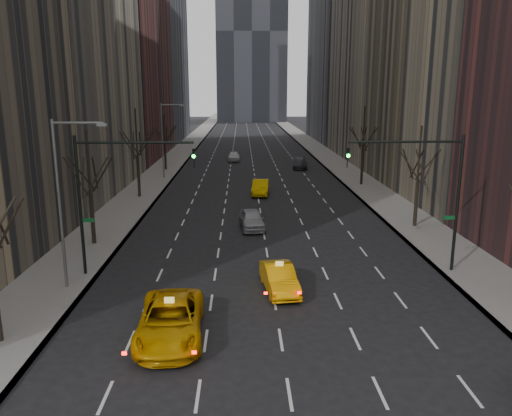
{
  "coord_description": "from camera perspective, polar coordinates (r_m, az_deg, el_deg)",
  "views": [
    {
      "loc": [
        -1.64,
        -15.71,
        10.5
      ],
      "look_at": [
        -0.78,
        14.14,
        3.5
      ],
      "focal_mm": 35.0,
      "sensor_mm": 36.0,
      "label": 1
    }
  ],
  "objects": [
    {
      "name": "tree_rw_b",
      "position": [
        40.67,
        18.0,
        2.95
      ],
      "size": [
        3.36,
        3.5,
        7.82
      ],
      "color": "black",
      "rests_on": "ground"
    },
    {
      "name": "tree_lw_b",
      "position": [
        35.91,
        -18.39,
        1.63
      ],
      "size": [
        3.36,
        3.5,
        7.82
      ],
      "color": "black",
      "rests_on": "ground"
    },
    {
      "name": "bld_right_deep",
      "position": [
        114.61,
        10.84,
        22.27
      ],
      "size": [
        14.0,
        30.0,
        58.0
      ],
      "primitive_type": "cube",
      "color": "#5C5C61",
      "rests_on": "ground"
    },
    {
      "name": "streetlight_near",
      "position": [
        27.74,
        -21.0,
        2.17
      ],
      "size": [
        2.83,
        0.22,
        9.0
      ],
      "color": "slate",
      "rests_on": "ground"
    },
    {
      "name": "far_car_white",
      "position": [
        77.35,
        -2.55,
        5.93
      ],
      "size": [
        1.78,
        4.34,
        1.47
      ],
      "primitive_type": "imported",
      "rotation": [
        0.0,
        0.0,
        -0.01
      ],
      "color": "silver",
      "rests_on": "ground"
    },
    {
      "name": "far_taxi",
      "position": [
        51.86,
        0.52,
        2.38
      ],
      "size": [
        2.04,
        4.8,
        1.54
      ],
      "primitive_type": "imported",
      "rotation": [
        0.0,
        0.0,
        -0.09
      ],
      "color": "#D6A704",
      "rests_on": "ground"
    },
    {
      "name": "silver_sedan_ahead",
      "position": [
        38.98,
        -0.48,
        -1.29
      ],
      "size": [
        2.19,
        4.55,
        1.5
      ],
      "primitive_type": "imported",
      "rotation": [
        0.0,
        0.0,
        0.1
      ],
      "color": "#9C9EA4",
      "rests_on": "ground"
    },
    {
      "name": "tree_lw_d",
      "position": [
        68.85,
        -10.38,
        7.2
      ],
      "size": [
        3.36,
        3.5,
        7.36
      ],
      "color": "black",
      "rests_on": "ground"
    },
    {
      "name": "sidewalk_left",
      "position": [
        86.99,
        -8.7,
        6.16
      ],
      "size": [
        4.5,
        320.0,
        0.15
      ],
      "primitive_type": "cube",
      "color": "slate",
      "rests_on": "ground"
    },
    {
      "name": "tree_rw_c",
      "position": [
        57.72,
        12.11,
        6.47
      ],
      "size": [
        3.36,
        3.5,
        8.74
      ],
      "color": "black",
      "rests_on": "ground"
    },
    {
      "name": "bld_left_far",
      "position": [
        84.87,
        -16.22,
        20.49
      ],
      "size": [
        14.0,
        28.0,
        44.0
      ],
      "primitive_type": "cube",
      "color": "brown",
      "rests_on": "ground"
    },
    {
      "name": "streetlight_far",
      "position": [
        61.6,
        -10.35,
        8.44
      ],
      "size": [
        2.83,
        0.22,
        9.0
      ],
      "color": "slate",
      "rests_on": "ground"
    },
    {
      "name": "far_suv_grey",
      "position": [
        69.85,
        5.03,
        5.08
      ],
      "size": [
        2.45,
        4.99,
        1.4
      ],
      "primitive_type": "imported",
      "rotation": [
        0.0,
        0.0,
        -0.1
      ],
      "color": "#2C2D31",
      "rests_on": "ground"
    },
    {
      "name": "taxi_sedan",
      "position": [
        27.06,
        2.68,
        -8.01
      ],
      "size": [
        2.06,
        4.53,
        1.44
      ],
      "primitive_type": "imported",
      "rotation": [
        0.0,
        0.0,
        0.13
      ],
      "color": "#FFA505",
      "rests_on": "ground"
    },
    {
      "name": "tree_lw_c",
      "position": [
        51.19,
        -13.38,
        5.58
      ],
      "size": [
        3.36,
        3.5,
        8.74
      ],
      "color": "black",
      "rests_on": "ground"
    },
    {
      "name": "sidewalk_right",
      "position": [
        87.45,
        7.54,
        6.24
      ],
      "size": [
        4.5,
        320.0,
        0.15
      ],
      "primitive_type": "cube",
      "color": "slate",
      "rests_on": "ground"
    },
    {
      "name": "traffic_mast_right",
      "position": [
        30.14,
        19.29,
        2.88
      ],
      "size": [
        6.69,
        0.39,
        8.0
      ],
      "color": "black",
      "rests_on": "ground"
    },
    {
      "name": "traffic_mast_left",
      "position": [
        29.13,
        -16.49,
        2.74
      ],
      "size": [
        6.69,
        0.39,
        8.0
      ],
      "color": "black",
      "rests_on": "ground"
    },
    {
      "name": "taxi_suv",
      "position": [
        22.45,
        -9.76,
        -12.53
      ],
      "size": [
        3.06,
        6.1,
        1.66
      ],
      "primitive_type": "imported",
      "rotation": [
        0.0,
        0.0,
        0.05
      ],
      "color": "#DB9904",
      "rests_on": "ground"
    },
    {
      "name": "ground",
      "position": [
        18.97,
        3.84,
        -20.45
      ],
      "size": [
        400.0,
        400.0,
        0.0
      ],
      "primitive_type": "plane",
      "color": "black",
      "rests_on": "ground"
    }
  ]
}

